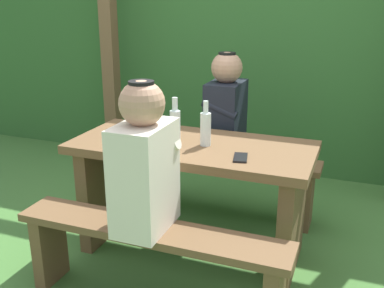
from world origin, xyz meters
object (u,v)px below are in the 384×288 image
bench_far (220,171)px  bottle_right (175,123)px  drinking_glass (161,128)px  person_white_shirt (144,163)px  person_black_coat (226,109)px  picnic_table (192,179)px  cell_phone (241,158)px  bench_near (151,250)px  bottle_left (206,128)px

bench_far → bottle_right: size_ratio=5.47×
bench_far → drinking_glass: size_ratio=17.56×
bench_far → person_white_shirt: (-0.02, -1.14, 0.46)m
bench_far → person_black_coat: size_ratio=1.95×
picnic_table → bottle_right: bearing=168.1°
bench_far → cell_phone: bearing=-65.3°
person_white_shirt → cell_phone: (0.35, 0.42, -0.07)m
bench_far → drinking_glass: (-0.25, -0.46, 0.42)m
drinking_glass → person_black_coat: bearing=59.1°
picnic_table → cell_phone: bearing=-24.3°
bottle_right → drinking_glass: bearing=148.0°
bench_near → drinking_glass: (-0.25, 0.68, 0.42)m
picnic_table → person_white_shirt: bearing=-92.0°
bench_near → cell_phone: 0.66m
picnic_table → drinking_glass: size_ratio=17.56×
bench_far → bottle_right: bearing=-102.0°
picnic_table → bench_near: bearing=-90.0°
bottle_right → picnic_table: bearing=-11.9°
person_white_shirt → person_black_coat: bearing=87.5°
bench_far → bottle_left: (0.08, -0.58, 0.49)m
person_black_coat → bottle_left: size_ratio=2.78×
bench_near → picnic_table: bearing=90.0°
picnic_table → bottle_right: 0.35m
bottle_right → bench_far: bearing=78.0°
drinking_glass → bottle_left: bottle_left is taller
drinking_glass → cell_phone: size_ratio=0.57×
cell_phone → picnic_table: bearing=143.4°
person_black_coat → cell_phone: 0.78m
bottle_left → bench_far: bearing=98.4°
person_white_shirt → cell_phone: size_ratio=5.14×
person_white_shirt → bottle_left: 0.57m
person_black_coat → bottle_left: (0.06, -0.57, 0.03)m
bottle_right → cell_phone: bearing=-21.2°
bench_far → cell_phone: cell_phone is taller
cell_phone → person_white_shirt: bearing=-142.3°
bench_near → bench_far: bearing=90.0°
bench_far → person_black_coat: bearing=-6.4°
bench_far → drinking_glass: bearing=-117.9°
person_white_shirt → drinking_glass: person_white_shirt is taller
bench_near → person_black_coat: 1.23m
picnic_table → person_white_shirt: size_ratio=1.95×
person_black_coat → drinking_glass: 0.54m
bottle_right → person_white_shirt: bearing=-80.8°
picnic_table → person_white_shirt: (-0.02, -0.57, 0.30)m
cell_phone → drinking_glass: bearing=143.8°
bench_near → bench_far: 1.14m
person_black_coat → bottle_right: 0.56m
drinking_glass → bottle_left: size_ratio=0.31×
bench_near → bottle_left: bottle_left is taller
person_white_shirt → drinking_glass: 0.71m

